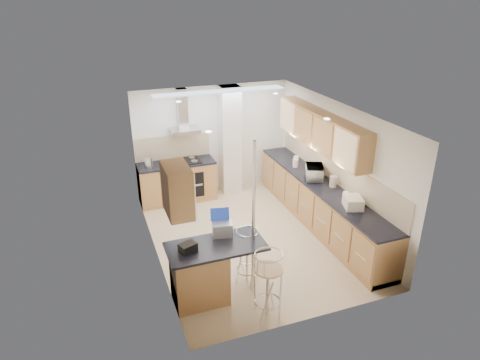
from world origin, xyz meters
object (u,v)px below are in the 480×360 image
object	(u,v)px
microwave	(314,173)
bar_stool_end	(247,256)
bread_bin	(353,202)
laptop	(222,229)
bar_stool_near	(268,285)

from	to	relation	value
microwave	bar_stool_end	size ratio (longest dim) A/B	0.52
microwave	bread_bin	xyz separation A→B (m)	(0.02, -1.33, -0.04)
laptop	bar_stool_near	xyz separation A→B (m)	(0.39, -0.90, -0.51)
laptop	bar_stool_end	xyz separation A→B (m)	(0.40, -0.04, -0.56)
bar_stool_end	laptop	bearing A→B (deg)	111.71
laptop	bar_stool_near	size ratio (longest dim) A/B	0.29
microwave	bread_bin	size ratio (longest dim) A/B	1.34
microwave	bar_stool_end	distance (m)	2.58
bar_stool_near	microwave	bearing A→B (deg)	34.43
bread_bin	laptop	bearing A→B (deg)	-158.90
bar_stool_end	bread_bin	world-z (taller)	bread_bin
laptop	bar_stool_near	world-z (taller)	laptop
laptop	bar_stool_near	distance (m)	1.11
microwave	laptop	distance (m)	2.82
bar_stool_end	bread_bin	bearing A→B (deg)	-58.04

